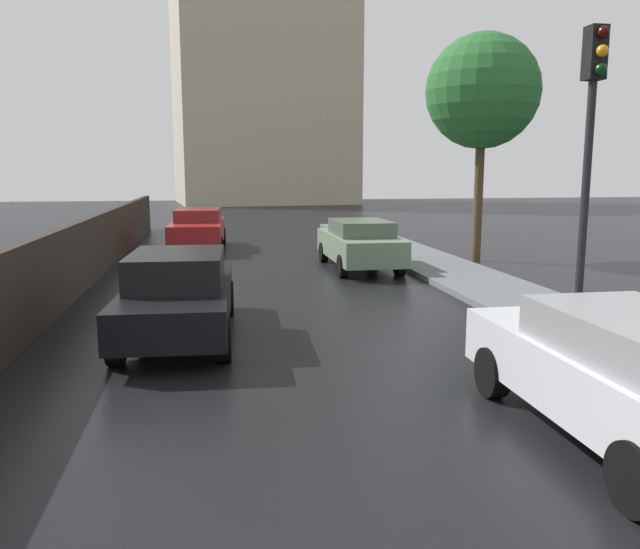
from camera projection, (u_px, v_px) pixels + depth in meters
car_green_near_kerb at (359, 243)px, 17.87m from camera, size 1.77×4.43×1.39m
car_red_mid_road at (198, 228)px, 22.22m from camera, size 1.99×4.64×1.43m
car_black_behind_camera at (179, 293)px, 10.46m from camera, size 1.91×4.64×1.45m
car_white_far_lane at (622, 372)px, 6.41m from camera, size 1.71×4.18×1.39m
traffic_light at (591, 130)px, 9.13m from camera, size 0.26×0.39×4.66m
street_tree_near at (483, 92)px, 18.67m from camera, size 3.38×3.38×6.78m
distant_tower at (261, 49)px, 53.08m from camera, size 15.58×12.82×32.03m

